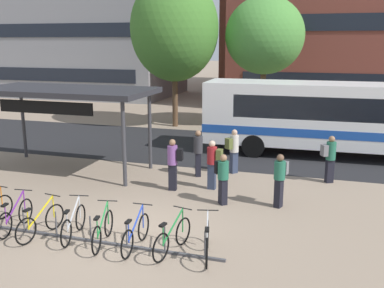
{
  "coord_description": "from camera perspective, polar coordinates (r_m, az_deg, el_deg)",
  "views": [
    {
      "loc": [
        4.7,
        -9.79,
        4.99
      ],
      "look_at": [
        0.46,
        4.23,
        1.53
      ],
      "focal_mm": 41.13,
      "sensor_mm": 36.0,
      "label": 1
    }
  ],
  "objects": [
    {
      "name": "building_centre_block",
      "position": [
        50.12,
        15.68,
        15.62
      ],
      "size": [
        18.15,
        11.41,
        14.91
      ],
      "color": "brown",
      "rests_on": "ground"
    },
    {
      "name": "parked_bicycle_green_7",
      "position": [
        10.76,
        -2.56,
        -12.08
      ],
      "size": [
        0.56,
        1.69,
        0.99
      ],
      "rotation": [
        0.0,
        0.0,
        1.36
      ],
      "color": "black",
      "rests_on": "ground"
    },
    {
      "name": "city_bus",
      "position": [
        20.14,
        18.9,
        3.38
      ],
      "size": [
        12.08,
        2.83,
        3.2
      ],
      "rotation": [
        0.0,
        0.0,
        3.16
      ],
      "color": "white",
      "rests_on": "ground"
    },
    {
      "name": "commuter_olive_pack_4",
      "position": [
        16.82,
        5.39,
        -0.56
      ],
      "size": [
        0.58,
        0.6,
        1.71
      ],
      "rotation": [
        0.0,
        0.0,
        0.85
      ],
      "color": "#2D3851",
      "rests_on": "ground"
    },
    {
      "name": "ground",
      "position": [
        11.95,
        -8.2,
        -11.54
      ],
      "size": [
        200.0,
        200.0,
        0.0
      ],
      "primitive_type": "plane",
      "color": "gray"
    },
    {
      "name": "street_tree_1",
      "position": [
        26.18,
        9.41,
        13.71
      ],
      "size": [
        4.51,
        4.51,
        7.49
      ],
      "color": "brown",
      "rests_on": "ground"
    },
    {
      "name": "commuter_black_pack_6",
      "position": [
        13.63,
        3.99,
        -4.09
      ],
      "size": [
        0.57,
        0.6,
        1.61
      ],
      "rotation": [
        0.0,
        0.0,
        5.41
      ],
      "color": "black",
      "rests_on": "ground"
    },
    {
      "name": "bus_lane_asphalt",
      "position": [
        21.01,
        3.4,
        -0.47
      ],
      "size": [
        80.0,
        7.2,
        0.01
      ],
      "primitive_type": "cube",
      "color": "#232326",
      "rests_on": "ground"
    },
    {
      "name": "commuter_black_pack_5",
      "position": [
        14.83,
        -2.41,
        -2.22
      ],
      "size": [
        0.55,
        0.38,
        1.78
      ],
      "rotation": [
        0.0,
        0.0,
        3.26
      ],
      "color": "black",
      "rests_on": "ground"
    },
    {
      "name": "commuter_olive_pack_3",
      "position": [
        14.94,
        2.74,
        -2.26
      ],
      "size": [
        0.54,
        0.36,
        1.71
      ],
      "rotation": [
        0.0,
        0.0,
        3.09
      ],
      "color": "#2D3851",
      "rests_on": "ground"
    },
    {
      "name": "commuter_grey_pack_2",
      "position": [
        16.37,
        17.43,
        -1.49
      ],
      "size": [
        0.6,
        0.52,
        1.71
      ],
      "rotation": [
        0.0,
        0.0,
        0.5
      ],
      "color": "black",
      "rests_on": "ground"
    },
    {
      "name": "commuter_navy_pack_1",
      "position": [
        16.39,
        0.79,
        -0.74
      ],
      "size": [
        0.47,
        0.6,
        1.76
      ],
      "rotation": [
        0.0,
        0.0,
        5.07
      ],
      "color": "black",
      "rests_on": "ground"
    },
    {
      "name": "parked_bicycle_purple_2",
      "position": [
        12.83,
        -21.94,
        -8.77
      ],
      "size": [
        0.52,
        1.72,
        0.99
      ],
      "rotation": [
        0.0,
        0.0,
        1.69
      ],
      "color": "black",
      "rests_on": "ground"
    },
    {
      "name": "parked_bicycle_green_5",
      "position": [
        11.36,
        -11.49,
        -10.9
      ],
      "size": [
        0.54,
        1.7,
        0.99
      ],
      "rotation": [
        0.0,
        0.0,
        1.76
      ],
      "color": "black",
      "rests_on": "ground"
    },
    {
      "name": "commuter_grey_pack_0",
      "position": [
        13.62,
        11.33,
        -4.15
      ],
      "size": [
        0.46,
        0.59,
        1.68
      ],
      "rotation": [
        0.0,
        0.0,
        4.38
      ],
      "color": "black",
      "rests_on": "ground"
    },
    {
      "name": "parked_bicycle_silver_4",
      "position": [
        11.9,
        -15.1,
        -9.97
      ],
      "size": [
        0.54,
        1.7,
        0.99
      ],
      "rotation": [
        0.0,
        0.0,
        1.76
      ],
      "color": "black",
      "rests_on": "ground"
    },
    {
      "name": "parked_bicycle_yellow_3",
      "position": [
        12.22,
        -19.03,
        -9.61
      ],
      "size": [
        0.52,
        1.71,
        0.99
      ],
      "rotation": [
        0.0,
        0.0,
        1.42
      ],
      "color": "black",
      "rests_on": "ground"
    },
    {
      "name": "parked_bicycle_silver_8",
      "position": [
        10.56,
        1.98,
        -12.57
      ],
      "size": [
        0.6,
        1.69,
        0.99
      ],
      "rotation": [
        0.0,
        0.0,
        1.81
      ],
      "color": "black",
      "rests_on": "ground"
    },
    {
      "name": "bike_rack",
      "position": [
        11.93,
        -15.08,
        -11.45
      ],
      "size": [
        8.01,
        0.15,
        0.7
      ],
      "rotation": [
        0.0,
        0.0,
        -0.01
      ],
      "color": "#47474C",
      "rests_on": "ground"
    },
    {
      "name": "parked_bicycle_blue_6",
      "position": [
        11.03,
        -7.31,
        -11.51
      ],
      "size": [
        0.52,
        1.72,
        0.99
      ],
      "rotation": [
        0.0,
        0.0,
        1.59
      ],
      "color": "black",
      "rests_on": "ground"
    },
    {
      "name": "transit_shelter",
      "position": [
        17.45,
        -16.17,
        6.31
      ],
      "size": [
        6.73,
        3.17,
        3.23
      ],
      "rotation": [
        0.0,
        0.0,
        -0.01
      ],
      "color": "#38383D",
      "rests_on": "ground"
    },
    {
      "name": "street_tree_0",
      "position": [
        25.82,
        -2.29,
        14.69
      ],
      "size": [
        5.03,
        5.03,
        8.62
      ],
      "color": "brown",
      "rests_on": "ground"
    }
  ]
}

